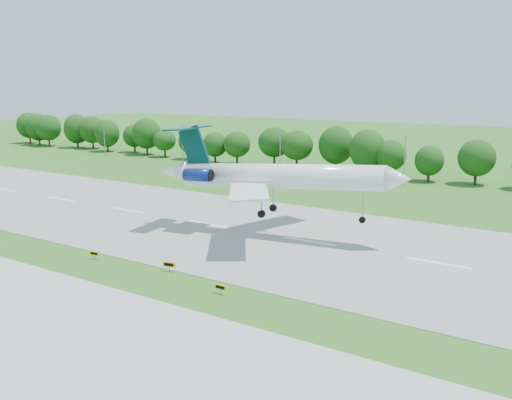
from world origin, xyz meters
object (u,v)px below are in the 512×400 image
at_px(taxi_sign_left, 95,253).
at_px(service_vehicle_a, 289,172).
at_px(service_vehicle_b, 268,173).
at_px(airliner, 268,175).

relative_size(taxi_sign_left, service_vehicle_a, 0.45).
relative_size(taxi_sign_left, service_vehicle_b, 0.45).
height_order(airliner, service_vehicle_a, airliner).
xyz_separation_m(taxi_sign_left, service_vehicle_a, (-15.81, 81.14, -0.24)).
bearing_deg(taxi_sign_left, service_vehicle_a, 90.71).
xyz_separation_m(taxi_sign_left, service_vehicle_b, (-20.11, 77.40, -0.22)).
relative_size(airliner, service_vehicle_b, 12.12).
bearing_deg(service_vehicle_b, service_vehicle_a, -38.02).
distance_m(taxi_sign_left, service_vehicle_a, 82.66).
xyz_separation_m(airliner, service_vehicle_b, (-33.60, 53.08, -9.39)).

